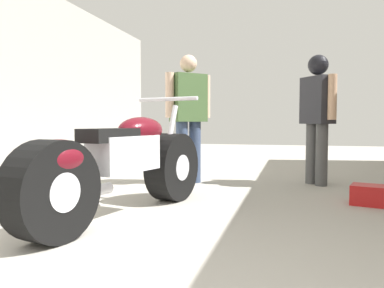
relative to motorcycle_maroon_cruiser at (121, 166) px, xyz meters
name	(u,v)px	position (x,y,z in m)	size (l,w,h in m)	color
ground_plane	(218,190)	(0.55, 1.49, -0.44)	(18.85, 18.85, 0.00)	#A8A399
garage_partition_left	(16,79)	(-2.23, 1.49, 0.95)	(0.08, 8.64, 2.77)	#A3A099
motorcycle_maroon_cruiser	(121,166)	(0.00, 0.00, 0.00)	(0.87, 2.25, 1.06)	black
mechanic_in_blue	(188,111)	(0.06, 1.93, 0.52)	(0.54, 0.57, 1.68)	#384766
mechanic_with_helmet	(317,107)	(1.69, 2.23, 0.56)	(0.46, 0.59, 1.66)	#4C4C4C
red_toolbox	(372,195)	(2.15, 1.07, -0.34)	(0.38, 0.27, 0.19)	#B21919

